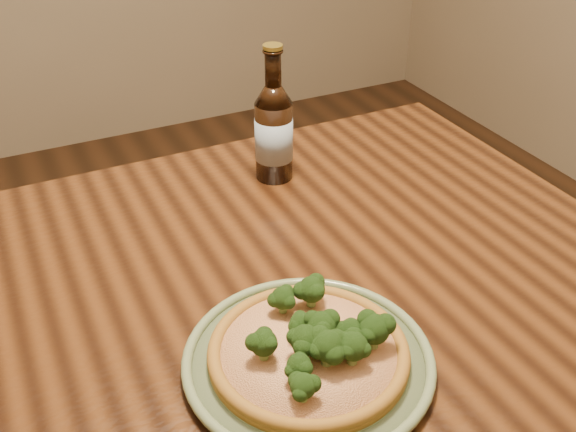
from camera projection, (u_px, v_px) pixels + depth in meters
name	position (u px, v px, depth m)	size (l,w,h in m)	color
table	(142.00, 366.00, 0.99)	(1.60, 0.90, 0.75)	#42220E
plate	(308.00, 360.00, 0.86)	(0.32, 0.32, 0.02)	#708058
pizza	(311.00, 349.00, 0.85)	(0.26, 0.26, 0.07)	#9D6923
beer_bottle	(274.00, 131.00, 1.23)	(0.07, 0.07, 0.26)	black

